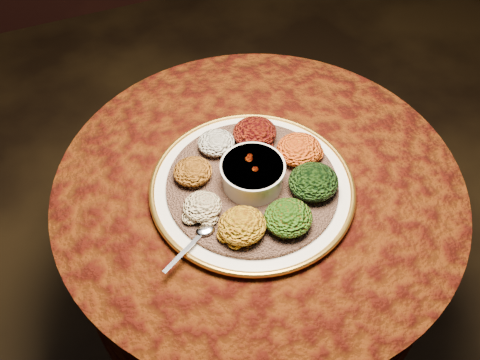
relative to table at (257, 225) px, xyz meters
name	(u,v)px	position (x,y,z in m)	size (l,w,h in m)	color
table	(257,225)	(0.00, 0.00, 0.00)	(0.96, 0.96, 0.73)	black
platter	(252,187)	(-0.03, -0.02, 0.19)	(0.52, 0.52, 0.02)	white
injera	(252,184)	(-0.03, -0.02, 0.20)	(0.39, 0.39, 0.01)	brown
stew_bowl	(253,173)	(-0.03, -0.02, 0.24)	(0.14, 0.14, 0.06)	silver
spoon	(202,233)	(-0.18, -0.11, 0.21)	(0.13, 0.08, 0.01)	silver
portion_ayib	(216,143)	(-0.06, 0.11, 0.23)	(0.09, 0.08, 0.04)	beige
portion_kitfo	(255,132)	(0.03, 0.10, 0.23)	(0.11, 0.10, 0.05)	black
portion_tikil	(299,149)	(0.11, 0.01, 0.23)	(0.11, 0.10, 0.05)	orange
portion_gomen	(313,182)	(0.09, -0.09, 0.23)	(0.11, 0.11, 0.05)	black
portion_mixveg	(288,218)	(0.00, -0.15, 0.23)	(0.10, 0.10, 0.05)	#963109
portion_kik	(242,225)	(-0.10, -0.13, 0.23)	(0.10, 0.10, 0.05)	#BB8810
portion_timatim	(202,206)	(-0.16, -0.05, 0.23)	(0.08, 0.08, 0.04)	maroon
portion_shiro	(193,171)	(-0.14, 0.05, 0.23)	(0.09, 0.08, 0.04)	#985112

